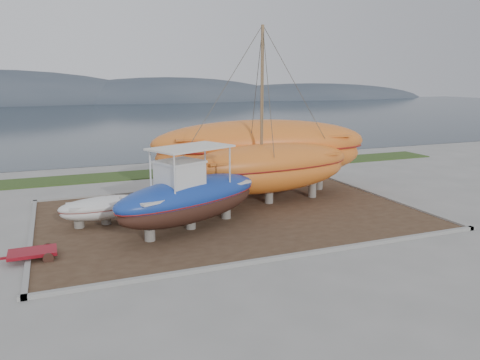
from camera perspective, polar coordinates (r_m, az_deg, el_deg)
name	(u,v)px	position (r m, az deg, el deg)	size (l,w,h in m)	color
ground	(266,241)	(19.67, 3.14, -7.39)	(140.00, 140.00, 0.00)	gray
dirt_patch	(232,215)	(23.17, -1.03, -4.23)	(18.00, 12.00, 0.06)	#422D1E
curb_frame	(232,214)	(23.16, -1.03, -4.12)	(18.60, 12.60, 0.15)	gray
grass_strip	(175,172)	(33.87, -7.94, 0.97)	(44.00, 3.00, 0.08)	#284219
sea	(100,116)	(87.39, -16.69, 7.43)	(260.00, 100.00, 0.04)	#16242D
mountain_ridge	(81,102)	(142.15, -18.81, 8.97)	(200.00, 36.00, 20.00)	#333D49
blue_caique	(190,189)	(20.59, -6.12, -1.04)	(7.62, 2.38, 3.67)	#193C9E
white_dinghy	(106,211)	(22.32, -16.06, -3.63)	(4.15, 1.56, 1.25)	silver
orange_sailboat	(270,118)	(24.43, 3.69, 7.60)	(9.81, 2.89, 9.14)	orange
orange_bare_hull	(261,158)	(27.14, 2.56, 2.75)	(12.61, 3.78, 4.13)	orange
red_trailer	(33,255)	(19.22, -23.94, -8.39)	(2.54, 1.27, 0.36)	maroon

